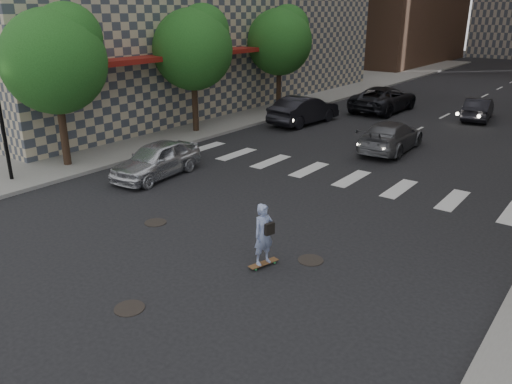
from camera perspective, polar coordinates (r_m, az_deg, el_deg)
ground at (r=14.25m, az=-9.56°, el=-6.98°), size 160.00×160.00×0.00m
sidewalk_left at (r=37.78m, az=-2.90°, el=10.45°), size 13.00×80.00×0.15m
tree_a at (r=22.26m, az=-21.78°, el=14.19°), size 4.20×4.20×6.60m
tree_b at (r=27.33m, az=-6.99°, el=16.28°), size 4.20×4.20×6.60m
tree_c at (r=33.55m, az=2.91°, el=17.09°), size 4.20×4.20×6.60m
manhole_a at (r=12.05m, az=-14.27°, el=-12.75°), size 0.70×0.70×0.02m
manhole_b at (r=16.33m, az=-11.41°, el=-3.43°), size 0.70×0.70×0.02m
manhole_c at (r=13.79m, az=6.26°, el=-7.74°), size 0.70×0.70×0.02m
skateboarder at (r=13.02m, az=0.90°, el=-4.88°), size 0.55×0.91×1.76m
silver_sedan at (r=20.62m, az=-11.31°, el=3.66°), size 2.09×4.33×1.43m
traffic_car_a at (r=30.08m, az=5.52°, el=9.32°), size 2.15×5.11×1.64m
traffic_car_b at (r=24.92m, az=15.16°, el=6.18°), size 2.26×4.99×1.42m
traffic_car_c at (r=34.81m, az=14.41°, el=10.27°), size 2.85×5.95×1.64m
traffic_car_e at (r=33.90m, az=24.05°, el=8.66°), size 1.95×4.25×1.35m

